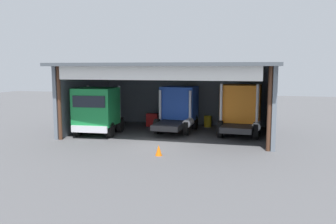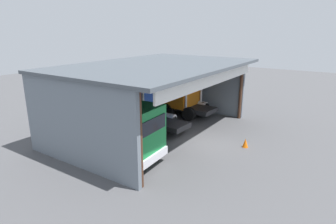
{
  "view_description": "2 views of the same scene",
  "coord_description": "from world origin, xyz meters",
  "px_view_note": "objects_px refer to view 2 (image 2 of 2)",
  "views": [
    {
      "loc": [
        5.61,
        -19.57,
        4.6
      ],
      "look_at": [
        0.0,
        2.93,
        1.64
      ],
      "focal_mm": 37.34,
      "sensor_mm": 36.0,
      "label": 1
    },
    {
      "loc": [
        -15.5,
        -7.43,
        7.07
      ],
      "look_at": [
        0.0,
        2.93,
        1.64
      ],
      "focal_mm": 30.31,
      "sensor_mm": 36.0,
      "label": 2
    }
  ],
  "objects_px": {
    "oil_drum": "(139,112)",
    "traffic_cone": "(245,143)",
    "tool_cart": "(109,127)",
    "truck_blue_right_bay": "(144,106)",
    "truck_green_center_right_bay": "(131,133)",
    "truck_orange_yard_outside": "(183,94)"
  },
  "relations": [
    {
      "from": "truck_green_center_right_bay",
      "to": "tool_cart",
      "type": "xyz_separation_m",
      "value": [
        2.63,
        4.37,
        -1.24
      ]
    },
    {
      "from": "truck_green_center_right_bay",
      "to": "traffic_cone",
      "type": "bearing_deg",
      "value": 137.84
    },
    {
      "from": "truck_green_center_right_bay",
      "to": "oil_drum",
      "type": "distance_m",
      "value": 8.66
    },
    {
      "from": "truck_green_center_right_bay",
      "to": "traffic_cone",
      "type": "height_order",
      "value": "truck_green_center_right_bay"
    },
    {
      "from": "truck_blue_right_bay",
      "to": "tool_cart",
      "type": "xyz_separation_m",
      "value": [
        -2.37,
        1.35,
        -1.17
      ]
    },
    {
      "from": "truck_green_center_right_bay",
      "to": "tool_cart",
      "type": "bearing_deg",
      "value": -124.44
    },
    {
      "from": "truck_orange_yard_outside",
      "to": "traffic_cone",
      "type": "bearing_deg",
      "value": -115.94
    },
    {
      "from": "oil_drum",
      "to": "truck_green_center_right_bay",
      "type": "bearing_deg",
      "value": -143.54
    },
    {
      "from": "truck_green_center_right_bay",
      "to": "truck_blue_right_bay",
      "type": "distance_m",
      "value": 5.84
    },
    {
      "from": "truck_orange_yard_outside",
      "to": "traffic_cone",
      "type": "height_order",
      "value": "truck_orange_yard_outside"
    },
    {
      "from": "truck_orange_yard_outside",
      "to": "oil_drum",
      "type": "distance_m",
      "value": 3.96
    },
    {
      "from": "truck_orange_yard_outside",
      "to": "tool_cart",
      "type": "bearing_deg",
      "value": 167.92
    },
    {
      "from": "truck_blue_right_bay",
      "to": "traffic_cone",
      "type": "distance_m",
      "value": 7.64
    },
    {
      "from": "oil_drum",
      "to": "tool_cart",
      "type": "relative_size",
      "value": 0.86
    },
    {
      "from": "truck_orange_yard_outside",
      "to": "truck_blue_right_bay",
      "type": "bearing_deg",
      "value": 176.3
    },
    {
      "from": "tool_cart",
      "to": "truck_blue_right_bay",
      "type": "bearing_deg",
      "value": -29.65
    },
    {
      "from": "oil_drum",
      "to": "tool_cart",
      "type": "distance_m",
      "value": 4.32
    },
    {
      "from": "truck_blue_right_bay",
      "to": "truck_orange_yard_outside",
      "type": "xyz_separation_m",
      "value": [
        4.5,
        -0.57,
        0.17
      ]
    },
    {
      "from": "traffic_cone",
      "to": "truck_orange_yard_outside",
      "type": "bearing_deg",
      "value": 60.53
    },
    {
      "from": "truck_orange_yard_outside",
      "to": "oil_drum",
      "type": "bearing_deg",
      "value": 138.17
    },
    {
      "from": "truck_green_center_right_bay",
      "to": "truck_orange_yard_outside",
      "type": "distance_m",
      "value": 9.8
    },
    {
      "from": "oil_drum",
      "to": "traffic_cone",
      "type": "relative_size",
      "value": 1.54
    }
  ]
}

